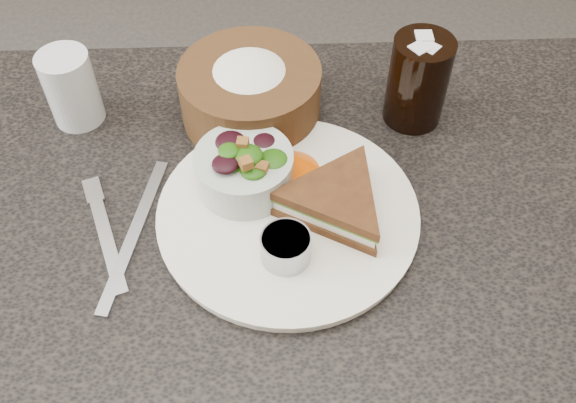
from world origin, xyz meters
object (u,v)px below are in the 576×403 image
at_px(bread_basket, 250,85).
at_px(cola_glass, 419,77).
at_px(dinner_plate, 288,214).
at_px(salad_bowl, 244,165).
at_px(water_glass, 71,88).
at_px(dining_table, 267,369).
at_px(dressing_ramekin, 286,247).
at_px(sandwich, 336,201).

bearing_deg(bread_basket, cola_glass, -2.48).
distance_m(dinner_plate, salad_bowl, 0.08).
bearing_deg(water_glass, salad_bowl, -31.74).
distance_m(bread_basket, water_glass, 0.23).
bearing_deg(dining_table, dinner_plate, 30.96).
relative_size(dining_table, dressing_ramekin, 17.67).
distance_m(dinner_plate, dressing_ramekin, 0.07).
bearing_deg(dressing_ramekin, bread_basket, 99.05).
relative_size(salad_bowl, dressing_ramekin, 2.06).
bearing_deg(sandwich, dressing_ramekin, -106.26).
bearing_deg(dinner_plate, cola_glass, 44.21).
xyz_separation_m(sandwich, bread_basket, (-0.10, 0.18, 0.02)).
bearing_deg(dining_table, water_glass, 139.75).
xyz_separation_m(dining_table, dinner_plate, (0.03, 0.02, 0.38)).
distance_m(dinner_plate, water_glass, 0.33).
xyz_separation_m(dinner_plate, water_glass, (-0.27, 0.18, 0.04)).
distance_m(dressing_ramekin, water_glass, 0.37).
bearing_deg(salad_bowl, dinner_plate, -40.70).
xyz_separation_m(sandwich, water_glass, (-0.33, 0.19, 0.02)).
bearing_deg(dressing_ramekin, water_glass, 137.67).
distance_m(dining_table, sandwich, 0.42).
height_order(dinner_plate, water_glass, water_glass).
bearing_deg(dinner_plate, water_glass, 146.47).
xyz_separation_m(dining_table, cola_glass, (0.21, 0.19, 0.44)).
relative_size(dining_table, cola_glass, 7.50).
height_order(cola_glass, water_glass, cola_glass).
height_order(bread_basket, cola_glass, cola_glass).
height_order(salad_bowl, bread_basket, bread_basket).
relative_size(dinner_plate, water_glass, 3.00).
height_order(sandwich, salad_bowl, salad_bowl).
distance_m(salad_bowl, bread_basket, 0.13).
bearing_deg(dressing_ramekin, cola_glass, 52.59).
bearing_deg(water_glass, sandwich, -29.48).
xyz_separation_m(salad_bowl, cola_glass, (0.22, 0.13, 0.02)).
relative_size(dressing_ramekin, bread_basket, 0.31).
xyz_separation_m(dining_table, dressing_ramekin, (0.03, -0.04, 0.40)).
xyz_separation_m(sandwich, cola_glass, (0.12, 0.17, 0.03)).
height_order(dining_table, dinner_plate, dinner_plate).
bearing_deg(dining_table, cola_glass, 42.30).
xyz_separation_m(dinner_plate, dressing_ramekin, (-0.00, -0.06, 0.02)).
height_order(dinner_plate, cola_glass, cola_glass).
bearing_deg(cola_glass, dining_table, -137.70).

